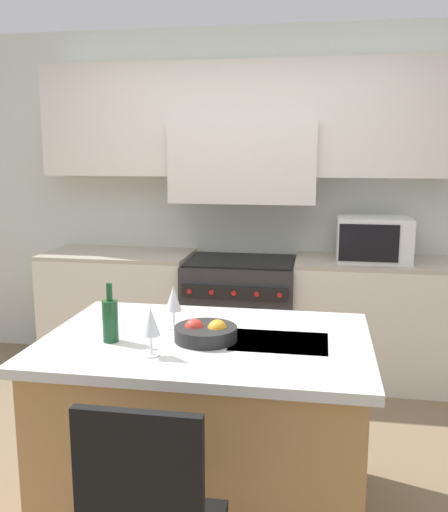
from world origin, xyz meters
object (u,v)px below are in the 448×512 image
object	(u,v)px
microwave	(373,239)
wine_bottle	(110,319)
wine_glass_far	(173,300)
range_stove	(241,317)
fruit_bowl	(206,332)
wine_glass_near	(151,323)

from	to	relation	value
microwave	wine_bottle	size ratio (longest dim) A/B	1.93
wine_bottle	wine_glass_far	bearing A→B (deg)	45.52
range_stove	wine_bottle	distance (m)	2.00
range_stove	fruit_bowl	xyz separation A→B (m)	(0.09, -1.81, 0.47)
wine_glass_near	wine_glass_far	world-z (taller)	same
wine_bottle	microwave	bearing A→B (deg)	55.54
wine_bottle	wine_glass_far	world-z (taller)	wine_bottle
wine_glass_far	wine_glass_near	bearing A→B (deg)	-89.51
range_stove	microwave	world-z (taller)	microwave
wine_glass_near	wine_glass_far	size ratio (longest dim) A/B	1.00
wine_bottle	fruit_bowl	bearing A→B (deg)	11.53
microwave	wine_glass_far	size ratio (longest dim) A/B	2.52
wine_bottle	fruit_bowl	world-z (taller)	wine_bottle
wine_bottle	wine_glass_near	world-z (taller)	wine_bottle
range_stove	wine_glass_far	world-z (taller)	wine_glass_far
wine_glass_far	range_stove	bearing A→B (deg)	86.62
range_stove	microwave	distance (m)	1.18
wine_glass_far	fruit_bowl	bearing A→B (deg)	-38.25
range_stove	microwave	size ratio (longest dim) A/B	1.73
wine_glass_near	wine_bottle	bearing A→B (deg)	148.13
wine_bottle	fruit_bowl	distance (m)	0.44
microwave	fruit_bowl	world-z (taller)	microwave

